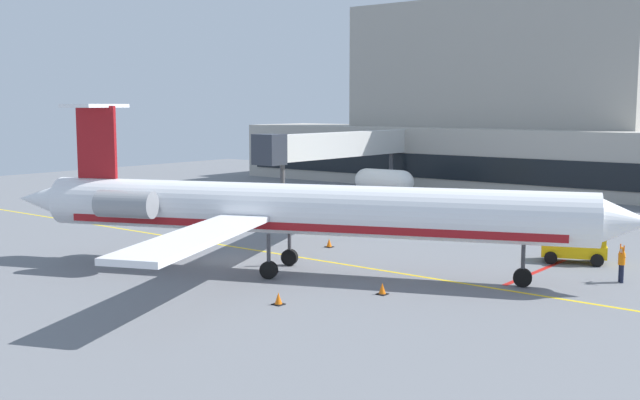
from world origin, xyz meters
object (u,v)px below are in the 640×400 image
(regional_jet, at_px, (294,210))
(baggage_tug, at_px, (580,246))
(belt_loader, at_px, (314,199))
(pushback_tractor, at_px, (402,209))
(marshaller, at_px, (622,263))
(fuel_tank, at_px, (384,181))

(regional_jet, height_order, baggage_tug, regional_jet)
(baggage_tug, xyz_separation_m, belt_loader, (-25.33, 7.76, -0.04))
(pushback_tractor, xyz_separation_m, belt_loader, (-9.52, 1.23, -0.09))
(regional_jet, distance_m, marshaller, 16.60)
(baggage_tug, height_order, pushback_tractor, pushback_tractor)
(baggage_tug, bearing_deg, belt_loader, 162.97)
(belt_loader, bearing_deg, marshaller, -21.46)
(pushback_tractor, bearing_deg, regional_jet, -74.72)
(belt_loader, bearing_deg, baggage_tug, -17.03)
(regional_jet, distance_m, belt_loader, 24.56)
(pushback_tractor, distance_m, fuel_tank, 16.71)
(baggage_tug, distance_m, belt_loader, 26.49)
(pushback_tractor, bearing_deg, baggage_tug, -22.45)
(baggage_tug, distance_m, fuel_tank, 32.73)
(marshaller, bearing_deg, belt_loader, 158.54)
(belt_loader, relative_size, fuel_tank, 0.66)
(baggage_tug, height_order, marshaller, baggage_tug)
(belt_loader, relative_size, marshaller, 2.16)
(baggage_tug, distance_m, pushback_tractor, 17.11)
(pushback_tractor, relative_size, marshaller, 1.77)
(belt_loader, height_order, marshaller, belt_loader)
(baggage_tug, relative_size, marshaller, 2.01)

